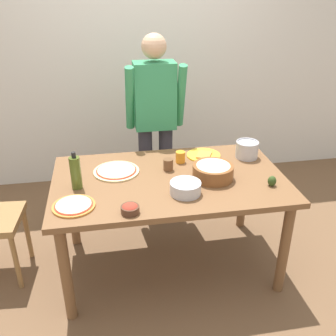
% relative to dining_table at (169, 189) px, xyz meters
% --- Properties ---
extents(ground, '(8.00, 8.00, 0.00)m').
position_rel_dining_table_xyz_m(ground, '(0.00, 0.00, -0.67)').
color(ground, brown).
extents(wall_back, '(5.60, 0.10, 2.60)m').
position_rel_dining_table_xyz_m(wall_back, '(0.00, 1.60, 0.63)').
color(wall_back, silver).
rests_on(wall_back, ground).
extents(dining_table, '(1.60, 0.96, 0.76)m').
position_rel_dining_table_xyz_m(dining_table, '(0.00, 0.00, 0.00)').
color(dining_table, brown).
rests_on(dining_table, ground).
extents(person_cook, '(0.49, 0.25, 1.62)m').
position_rel_dining_table_xyz_m(person_cook, '(0.01, 0.76, 0.27)').
color(person_cook, '#2D2D38').
rests_on(person_cook, ground).
extents(pizza_raw_on_board, '(0.32, 0.32, 0.02)m').
position_rel_dining_table_xyz_m(pizza_raw_on_board, '(-0.36, 0.15, 0.10)').
color(pizza_raw_on_board, beige).
rests_on(pizza_raw_on_board, dining_table).
extents(pizza_cooked_on_tray, '(0.26, 0.26, 0.02)m').
position_rel_dining_table_xyz_m(pizza_cooked_on_tray, '(-0.63, -0.27, 0.10)').
color(pizza_cooked_on_tray, '#C67A33').
rests_on(pizza_cooked_on_tray, dining_table).
extents(plate_with_slice, '(0.26, 0.26, 0.02)m').
position_rel_dining_table_xyz_m(plate_with_slice, '(0.32, 0.30, 0.10)').
color(plate_with_slice, gold).
rests_on(plate_with_slice, dining_table).
extents(popcorn_bowl, '(0.28, 0.28, 0.11)m').
position_rel_dining_table_xyz_m(popcorn_bowl, '(0.29, -0.06, 0.15)').
color(popcorn_bowl, brown).
rests_on(popcorn_bowl, dining_table).
extents(mixing_bowl_steel, '(0.20, 0.20, 0.08)m').
position_rel_dining_table_xyz_m(mixing_bowl_steel, '(0.06, -0.23, 0.13)').
color(mixing_bowl_steel, '#B7B7BC').
rests_on(mixing_bowl_steel, dining_table).
extents(small_sauce_bowl, '(0.11, 0.11, 0.06)m').
position_rel_dining_table_xyz_m(small_sauce_bowl, '(-0.30, -0.39, 0.12)').
color(small_sauce_bowl, '#4C2D1E').
rests_on(small_sauce_bowl, dining_table).
extents(olive_oil_bottle, '(0.07, 0.07, 0.26)m').
position_rel_dining_table_xyz_m(olive_oil_bottle, '(-0.62, -0.03, 0.20)').
color(olive_oil_bottle, '#47561E').
rests_on(olive_oil_bottle, dining_table).
extents(steel_pot, '(0.17, 0.17, 0.13)m').
position_rel_dining_table_xyz_m(steel_pot, '(0.64, 0.23, 0.16)').
color(steel_pot, '#B7B7BC').
rests_on(steel_pot, dining_table).
extents(cup_orange, '(0.07, 0.07, 0.08)m').
position_rel_dining_table_xyz_m(cup_orange, '(0.13, 0.23, 0.13)').
color(cup_orange, orange).
rests_on(cup_orange, dining_table).
extents(cup_small_brown, '(0.07, 0.07, 0.08)m').
position_rel_dining_table_xyz_m(cup_small_brown, '(0.01, 0.12, 0.13)').
color(cup_small_brown, brown).
rests_on(cup_small_brown, dining_table).
extents(avocado, '(0.06, 0.06, 0.07)m').
position_rel_dining_table_xyz_m(avocado, '(0.65, -0.23, 0.13)').
color(avocado, '#2D4219').
rests_on(avocado, dining_table).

